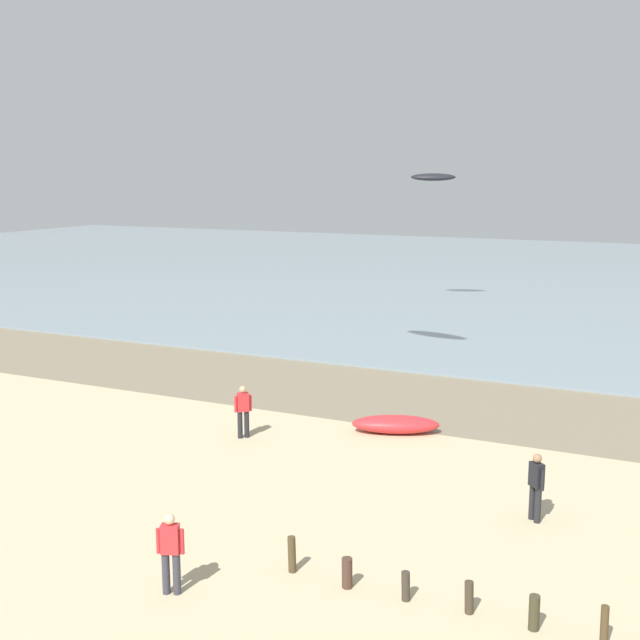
# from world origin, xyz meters

# --- Properties ---
(wet_sand_strip) EXTENTS (120.00, 7.37, 0.01)m
(wet_sand_strip) POSITION_xyz_m (0.00, 23.47, 0.00)
(wet_sand_strip) COLOR #84755B
(wet_sand_strip) RESTS_ON ground
(sea) EXTENTS (160.00, 70.00, 0.10)m
(sea) POSITION_xyz_m (0.00, 62.16, 0.05)
(sea) COLOR #7F939E
(sea) RESTS_ON ground
(person_mid_beach) EXTENTS (0.44, 0.42, 1.71)m
(person_mid_beach) POSITION_xyz_m (4.95, 14.47, 0.92)
(person_mid_beach) COLOR #232328
(person_mid_beach) RESTS_ON ground
(person_right_flank) EXTENTS (0.43, 0.43, 1.71)m
(person_right_flank) POSITION_xyz_m (-4.66, 16.86, 0.92)
(person_right_flank) COLOR #232328
(person_right_flank) RESTS_ON ground
(person_far_down_beach) EXTENTS (0.54, 0.34, 1.71)m
(person_far_down_beach) POSITION_xyz_m (-1.04, 7.87, 0.92)
(person_far_down_beach) COLOR #383842
(person_far_down_beach) RESTS_ON ground
(grounded_kite) EXTENTS (3.03, 1.99, 0.57)m
(grounded_kite) POSITION_xyz_m (-0.41, 19.39, 0.29)
(grounded_kite) COLOR red
(grounded_kite) RESTS_ON ground
(kite_aloft_6) EXTENTS (2.94, 1.78, 0.61)m
(kite_aloft_6) POSITION_xyz_m (-7.13, 44.58, 8.10)
(kite_aloft_6) COLOR black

